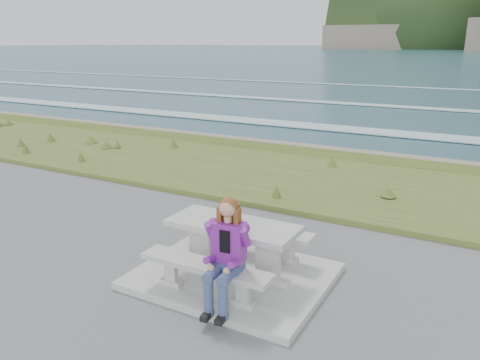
# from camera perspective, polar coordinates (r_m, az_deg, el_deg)

# --- Properties ---
(concrete_slab) EXTENTS (2.60, 2.10, 0.10)m
(concrete_slab) POSITION_cam_1_polar(r_m,az_deg,el_deg) (6.73, -0.85, -11.59)
(concrete_slab) COLOR #A8A8A3
(concrete_slab) RESTS_ON ground
(picnic_table) EXTENTS (1.80, 0.75, 0.75)m
(picnic_table) POSITION_cam_1_polar(r_m,az_deg,el_deg) (6.45, -0.88, -6.62)
(picnic_table) COLOR #A8A8A3
(picnic_table) RESTS_ON concrete_slab
(bench_landward) EXTENTS (1.80, 0.35, 0.45)m
(bench_landward) POSITION_cam_1_polar(r_m,az_deg,el_deg) (6.01, -4.24, -10.94)
(bench_landward) COLOR #A8A8A3
(bench_landward) RESTS_ON concrete_slab
(bench_seaward) EXTENTS (1.80, 0.35, 0.45)m
(bench_seaward) POSITION_cam_1_polar(r_m,az_deg,el_deg) (7.11, 1.95, -6.42)
(bench_seaward) COLOR #A8A8A3
(bench_seaward) RESTS_ON concrete_slab
(grass_verge) EXTENTS (160.00, 4.50, 0.22)m
(grass_verge) POSITION_cam_1_polar(r_m,az_deg,el_deg) (11.05, 12.11, -0.84)
(grass_verge) COLOR #39541F
(grass_verge) RESTS_ON ground
(shore_drop) EXTENTS (160.00, 0.80, 2.20)m
(shore_drop) POSITION_cam_1_polar(r_m,az_deg,el_deg) (13.76, 15.70, 2.31)
(shore_drop) COLOR #716455
(shore_drop) RESTS_ON ground
(ocean) EXTENTS (1600.00, 1600.00, 0.09)m
(ocean) POSITION_cam_1_polar(r_m,az_deg,el_deg) (30.79, 23.13, 5.86)
(ocean) COLOR #1D4553
(ocean) RESTS_ON ground
(seated_woman) EXTENTS (0.44, 0.70, 1.37)m
(seated_woman) POSITION_cam_1_polar(r_m,az_deg,el_deg) (5.68, -1.97, -10.89)
(seated_woman) COLOR navy
(seated_woman) RESTS_ON concrete_slab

